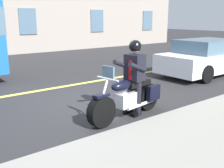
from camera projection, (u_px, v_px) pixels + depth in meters
ground_plane at (95, 102)px, 7.23m from camera, size 80.00×80.00×0.00m
lane_center_stripe at (61, 87)px, 8.77m from camera, size 60.00×0.16×0.01m
motorcycle_main at (128, 98)px, 6.05m from camera, size 2.22×0.79×1.26m
rider_main at (134, 71)px, 6.04m from camera, size 0.68×0.61×1.74m
car_dark at (209, 57)px, 10.61m from camera, size 4.60×1.92×1.40m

